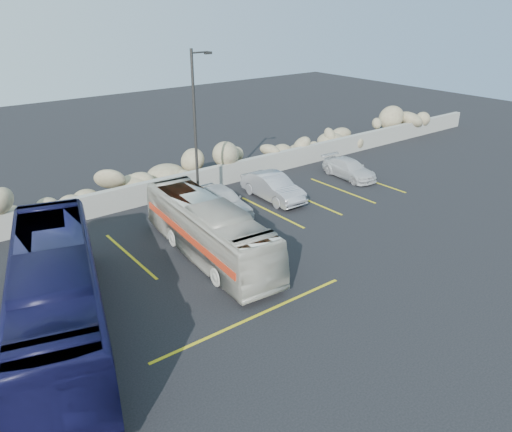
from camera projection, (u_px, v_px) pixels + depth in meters
ground at (280, 309)px, 17.60m from camera, size 90.00×90.00×0.00m
seawall at (133, 196)px, 26.08m from camera, size 60.00×0.40×1.20m
riprap_pile at (122, 177)px, 26.67m from camera, size 54.00×2.80×2.60m
parking_lines at (279, 224)px, 24.24m from camera, size 18.16×9.36×0.01m
lamppost at (196, 128)px, 24.22m from camera, size 1.14×0.18×8.00m
vintage_bus at (209, 230)px, 20.81m from camera, size 2.78×8.87×2.43m
tour_coach at (56, 295)px, 15.66m from camera, size 5.43×11.09×3.01m
car_a at (223, 200)px, 25.29m from camera, size 1.81×4.08×1.36m
car_b at (273, 187)px, 27.06m from camera, size 1.62×4.27×1.39m
car_c at (349, 169)px, 30.41m from camera, size 1.90×3.97×1.12m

